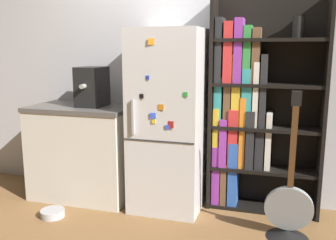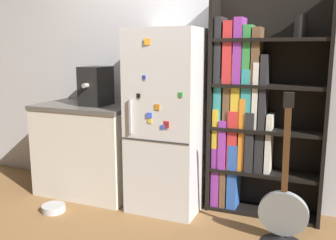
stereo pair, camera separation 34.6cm
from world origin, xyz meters
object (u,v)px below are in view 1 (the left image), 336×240
object	(u,v)px
guitar	(288,218)
pet_bowl	(53,213)
refrigerator	(169,120)
espresso_machine	(92,87)
bookshelf	(251,112)

from	to	relation	value
guitar	pet_bowl	distance (m)	2.02
guitar	refrigerator	bearing A→B (deg)	162.15
guitar	pet_bowl	xyz separation A→B (m)	(-2.00, -0.20, -0.14)
refrigerator	pet_bowl	distance (m)	1.33
refrigerator	espresso_machine	bearing A→B (deg)	-179.81
refrigerator	guitar	size ratio (longest dim) A/B	1.39
guitar	pet_bowl	bearing A→B (deg)	-174.39
guitar	bookshelf	bearing A→B (deg)	123.66
bookshelf	pet_bowl	size ratio (longest dim) A/B	8.99
espresso_machine	bookshelf	bearing A→B (deg)	7.36
refrigerator	pet_bowl	xyz separation A→B (m)	(-0.92, -0.54, -0.79)
bookshelf	guitar	distance (m)	0.98
bookshelf	pet_bowl	bearing A→B (deg)	-155.93
refrigerator	bookshelf	xyz separation A→B (m)	(0.72, 0.19, 0.09)
espresso_machine	pet_bowl	distance (m)	1.22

